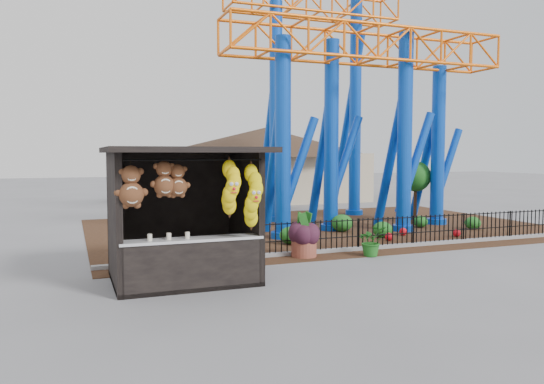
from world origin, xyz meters
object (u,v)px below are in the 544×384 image
object	(u,v)px
terracotta_planter	(304,247)
potted_plant	(372,241)
prize_booth	(184,216)
roller_coaster	(345,68)

from	to	relation	value
terracotta_planter	potted_plant	bearing A→B (deg)	-17.94
prize_booth	roller_coaster	size ratio (longest dim) A/B	0.32
terracotta_planter	potted_plant	size ratio (longest dim) A/B	0.81
prize_booth	roller_coaster	distance (m)	12.00
terracotta_planter	potted_plant	world-z (taller)	potted_plant
potted_plant	roller_coaster	bearing A→B (deg)	80.96
roller_coaster	terracotta_planter	distance (m)	9.32
prize_booth	potted_plant	xyz separation A→B (m)	(5.71, 1.20, -1.09)
roller_coaster	potted_plant	world-z (taller)	roller_coaster
potted_plant	terracotta_planter	bearing A→B (deg)	174.52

